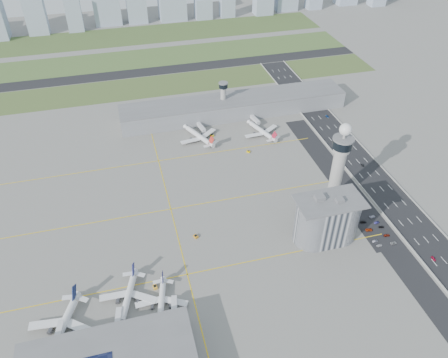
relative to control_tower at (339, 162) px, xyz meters
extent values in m
plane|color=gray|center=(-72.00, -8.00, -35.04)|extent=(1000.00, 1000.00, 0.00)
cube|color=#4B602D|center=(-92.00, 217.00, -35.00)|extent=(480.00, 50.00, 0.08)
cube|color=#49642F|center=(-92.00, 292.00, -35.00)|extent=(480.00, 60.00, 0.08)
cube|color=#435528|center=(-92.00, 372.00, -35.00)|extent=(480.00, 70.00, 0.08)
cube|color=black|center=(-92.00, 254.00, -34.98)|extent=(480.00, 22.00, 0.10)
cube|color=black|center=(43.00, -8.00, -34.99)|extent=(28.00, 500.00, 0.10)
cube|color=#9E9E99|center=(29.00, -8.00, -34.44)|extent=(0.60, 500.00, 1.20)
cube|color=#9E9E99|center=(57.00, -8.00, -34.44)|extent=(0.60, 500.00, 1.20)
cube|color=black|center=(18.00, -18.00, -35.00)|extent=(18.00, 260.00, 0.08)
cube|color=black|center=(16.00, -30.00, -34.99)|extent=(20.00, 44.00, 0.10)
cube|color=yellow|center=(-112.00, -38.00, -35.04)|extent=(260.00, 0.60, 0.01)
cube|color=yellow|center=(-112.00, 22.00, -35.04)|extent=(260.00, 0.60, 0.01)
cube|color=yellow|center=(-112.00, 82.00, -35.04)|extent=(260.00, 0.60, 0.01)
cube|color=yellow|center=(-112.00, 22.00, -35.04)|extent=(0.60, 260.00, 0.01)
cylinder|color=#ADAAA5|center=(0.00, 0.00, -11.04)|extent=(8.40, 8.40, 48.00)
cylinder|color=#ADAAA5|center=(0.00, 0.00, 10.96)|extent=(11.00, 11.00, 4.00)
cylinder|color=black|center=(0.00, 0.00, 14.96)|extent=(13.00, 13.00, 6.00)
cylinder|color=slate|center=(0.00, 0.00, 18.46)|extent=(14.00, 14.00, 1.00)
cylinder|color=#ADAAA5|center=(0.00, 0.00, 20.96)|extent=(1.60, 1.60, 5.00)
sphere|color=white|center=(0.00, 0.00, 25.46)|extent=(8.00, 8.00, 8.00)
cylinder|color=#ADAAA5|center=(-42.00, 142.00, -21.04)|extent=(5.00, 5.00, 28.00)
cylinder|color=black|center=(-42.00, 142.00, -6.04)|extent=(8.00, 8.00, 4.00)
cylinder|color=slate|center=(-42.00, 142.00, -3.54)|extent=(8.60, 8.60, 0.80)
cube|color=#B2B2B7|center=(-20.00, -30.00, -20.04)|extent=(18.00, 24.00, 30.00)
cylinder|color=#B2B2B7|center=(-29.00, -30.00, -20.04)|extent=(24.00, 24.00, 30.00)
cylinder|color=#B2B2B7|center=(-11.00, -30.00, -20.04)|extent=(24.00, 24.00, 30.00)
cube|color=slate|center=(-20.00, -30.00, -4.64)|extent=(42.00, 24.00, 0.80)
cube|color=slate|center=(-26.00, -27.00, -3.04)|extent=(6.00, 5.00, 3.00)
cube|color=slate|center=(-15.00, -32.00, -3.34)|extent=(5.00, 4.00, 2.40)
cube|color=gray|center=(-32.00, 140.00, -27.54)|extent=(210.00, 32.00, 15.00)
cube|color=slate|center=(-32.00, 140.00, -19.64)|extent=(210.00, 32.00, 0.80)
imported|color=silver|center=(10.66, -47.00, -34.40)|extent=(3.84, 1.76, 1.28)
imported|color=slate|center=(9.97, -42.99, -34.42)|extent=(3.92, 1.80, 1.25)
imported|color=#B0310C|center=(11.47, -32.76, -34.39)|extent=(4.96, 2.83, 1.30)
imported|color=black|center=(11.51, -25.02, -34.39)|extent=(4.58, 2.11, 1.30)
imported|color=navy|center=(10.78, -18.23, -34.50)|extent=(3.29, 1.54, 1.09)
imported|color=silver|center=(10.97, -13.78, -34.47)|extent=(3.55, 1.54, 1.14)
imported|color=#9C9D9F|center=(20.63, -47.54, -34.47)|extent=(4.17, 2.01, 1.15)
imported|color=maroon|center=(20.13, -40.29, -34.44)|extent=(4.28, 2.14, 1.19)
imported|color=black|center=(20.88, -32.38, -34.44)|extent=(3.69, 1.98, 1.19)
imported|color=navy|center=(20.03, -27.89, -34.44)|extent=(3.83, 1.84, 1.21)
imported|color=silver|center=(20.16, -21.83, -34.45)|extent=(4.33, 2.16, 1.18)
imported|color=gray|center=(20.91, -13.08, -34.44)|extent=(4.21, 1.87, 1.20)
imported|color=#AF1237|center=(37.12, -65.56, -34.41)|extent=(1.66, 3.78, 1.27)
imported|color=black|center=(43.49, 33.59, -34.47)|extent=(1.26, 3.46, 1.13)
imported|color=navy|center=(50.13, 111.57, -34.45)|extent=(2.27, 4.39, 1.18)
imported|color=#A8A8A8|center=(36.59, 174.36, -34.40)|extent=(1.96, 3.91, 1.28)
cube|color=#9EADC1|center=(-222.11, 411.66, -1.60)|extent=(25.49, 20.39, 66.89)
cube|color=#9EADC1|center=(-174.68, 409.90, -12.44)|extent=(20.04, 16.03, 45.20)
cube|color=#9EADC1|center=(-131.44, 428.89, -4.43)|extent=(35.76, 28.61, 61.22)
cube|color=#9EADC1|center=(1.27, 415.68, -21.17)|extent=(23.01, 18.41, 27.75)
cube|color=#9EADC1|center=(36.28, 415.34, -15.56)|extent=(20.22, 16.18, 38.97)
camera|label=1|loc=(-134.54, -207.39, 170.04)|focal=35.00mm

